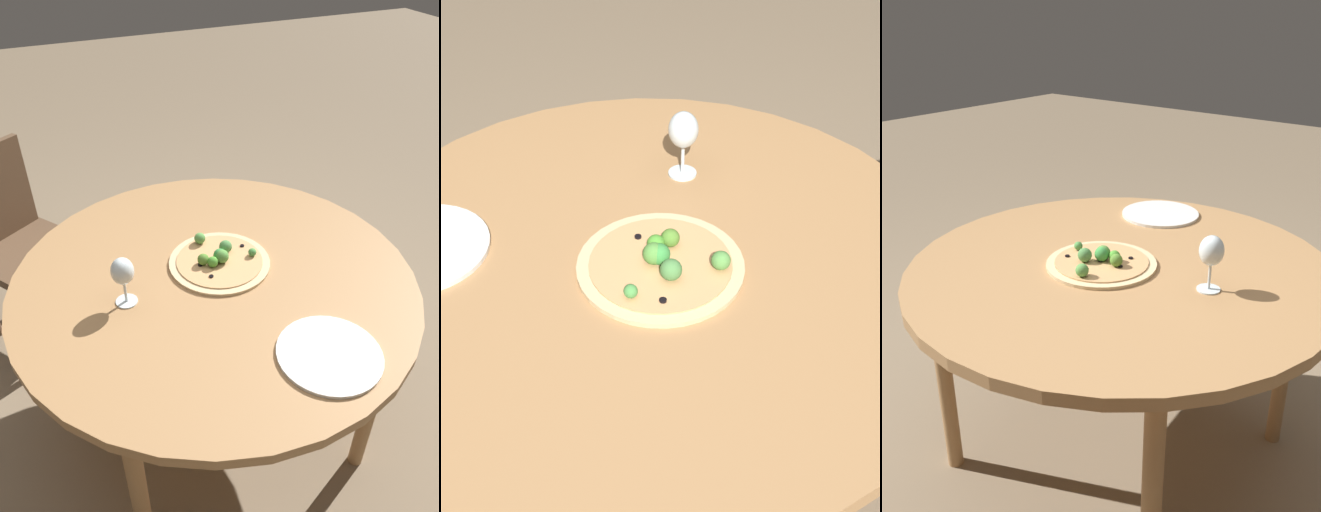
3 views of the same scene
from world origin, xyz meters
The scene contains 4 objects.
ground_plane centered at (0.00, 0.00, 0.00)m, with size 12.00×12.00×0.00m, color #847056.
dining_table centered at (0.00, 0.00, 0.65)m, with size 1.26×1.26×0.71m.
pizza centered at (-0.05, 0.04, 0.72)m, with size 0.33×0.33×0.06m.
wine_glass centered at (0.01, -0.28, 0.82)m, with size 0.07×0.07×0.16m.
Camera 2 is at (-0.38, 1.01, 1.63)m, focal length 50.00 mm.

